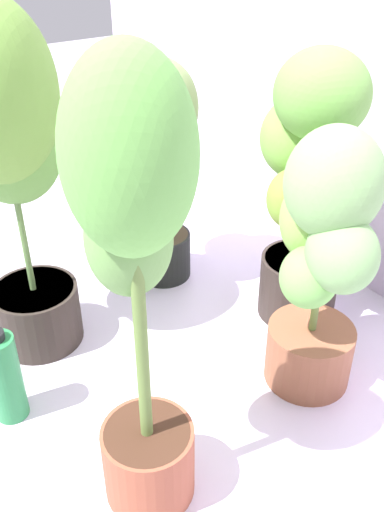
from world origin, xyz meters
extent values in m
plane|color=silver|center=(0.00, 0.00, 0.00)|extent=(8.00, 8.00, 0.00)
cylinder|color=brown|center=(0.28, 0.39, 0.08)|extent=(0.22, 0.22, 0.16)
cylinder|color=#45351F|center=(0.28, 0.39, 0.16)|extent=(0.20, 0.20, 0.02)
cylinder|color=olive|center=(0.28, 0.39, 0.39)|extent=(0.02, 0.02, 0.46)
ellipsoid|color=#7DAE66|center=(0.28, 0.39, 0.57)|extent=(0.27, 0.27, 0.25)
ellipsoid|color=#88B953|center=(0.22, 0.41, 0.45)|extent=(0.23, 0.23, 0.22)
ellipsoid|color=#7DB068|center=(0.35, 0.37, 0.43)|extent=(0.18, 0.16, 0.18)
ellipsoid|color=#76BE59|center=(0.29, 0.34, 0.35)|extent=(0.20, 0.20, 0.15)
cylinder|color=#322823|center=(0.06, 0.57, 0.10)|extent=(0.23, 0.23, 0.19)
cylinder|color=#492F1D|center=(0.06, 0.57, 0.19)|extent=(0.21, 0.21, 0.02)
cylinder|color=#577C46|center=(0.06, 0.57, 0.47)|extent=(0.03, 0.03, 0.55)
ellipsoid|color=#6BA648|center=(0.06, 0.57, 0.67)|extent=(0.30, 0.29, 0.23)
ellipsoid|color=#78AC49|center=(-0.02, 0.59, 0.53)|extent=(0.28, 0.27, 0.23)
ellipsoid|color=#749E48|center=(0.14, 0.55, 0.51)|extent=(0.23, 0.23, 0.20)
ellipsoid|color=#7AA439|center=(0.07, 0.49, 0.41)|extent=(0.18, 0.18, 0.16)
cylinder|color=#9B4E35|center=(0.34, -0.12, 0.09)|extent=(0.19, 0.19, 0.18)
cylinder|color=#44291C|center=(0.34, -0.12, 0.17)|extent=(0.18, 0.18, 0.02)
cylinder|color=olive|center=(0.34, -0.12, 0.51)|extent=(0.02, 0.02, 0.67)
ellipsoid|color=#65AA4B|center=(0.34, -0.12, 0.77)|extent=(0.24, 0.25, 0.33)
ellipsoid|color=#67994D|center=(0.28, -0.10, 0.59)|extent=(0.15, 0.16, 0.22)
cylinder|color=black|center=(-0.35, 0.34, 0.08)|extent=(0.18, 0.18, 0.16)
cylinder|color=#413423|center=(-0.35, 0.34, 0.15)|extent=(0.17, 0.17, 0.02)
cylinder|color=olive|center=(-0.35, 0.34, 0.39)|extent=(0.03, 0.03, 0.47)
ellipsoid|color=#829D5C|center=(-0.35, 0.34, 0.57)|extent=(0.21, 0.25, 0.29)
ellipsoid|color=#86A669|center=(-0.41, 0.36, 0.45)|extent=(0.25, 0.25, 0.19)
ellipsoid|color=#75B358|center=(-0.26, 0.32, 0.43)|extent=(0.20, 0.20, 0.22)
ellipsoid|color=#72AB65|center=(-0.33, 0.28, 0.34)|extent=(0.22, 0.22, 0.16)
cylinder|color=#302721|center=(-0.27, -0.13, 0.09)|extent=(0.24, 0.24, 0.17)
cylinder|color=#482B1D|center=(-0.27, -0.13, 0.17)|extent=(0.22, 0.22, 0.02)
cylinder|color=#597A3F|center=(-0.27, -0.13, 0.48)|extent=(0.02, 0.02, 0.61)
ellipsoid|color=#5E9340|center=(-0.32, -0.10, 0.55)|extent=(0.33, 0.32, 0.28)
cylinder|color=#2A8347|center=(-0.04, -0.30, 0.12)|extent=(0.08, 0.08, 0.24)
camera|label=1|loc=(1.01, -0.48, 1.08)|focal=39.30mm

